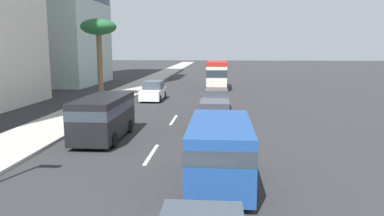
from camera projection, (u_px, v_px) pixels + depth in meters
ground_plane at (187, 99)px, 34.30m from camera, size 198.00×198.00×0.00m
sidewalk_right at (114, 97)px, 34.81m from camera, size 162.00×3.61×0.15m
lane_stripe_mid at (151, 154)px, 16.57m from camera, size 3.20×0.16×0.01m
lane_stripe_far at (174, 120)px, 24.37m from camera, size 3.20×0.16×0.01m
minibus_lead at (217, 74)px, 42.23m from camera, size 6.28×2.38×3.13m
van_second at (220, 149)px, 12.82m from camera, size 5.02×2.23×2.21m
car_third at (153, 91)px, 33.42m from camera, size 4.42×1.83×1.71m
van_fourth at (104, 115)px, 19.18m from camera, size 5.28×2.15×2.21m
car_fifth at (216, 100)px, 28.18m from camera, size 4.64×1.90×1.62m
car_sixth at (215, 114)px, 22.30m from camera, size 4.47×1.94×1.58m
palm_tree at (99, 30)px, 33.12m from camera, size 3.17×3.17×7.09m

